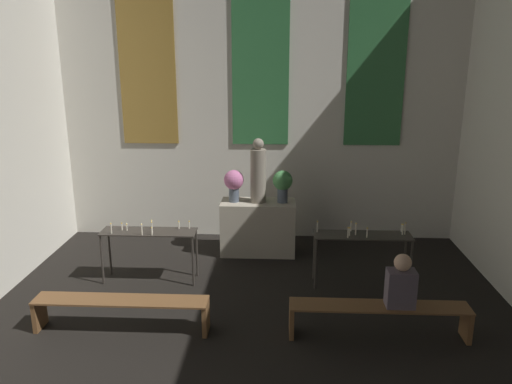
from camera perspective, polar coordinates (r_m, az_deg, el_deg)
wall_back at (r=9.63m, az=0.53°, el=11.98°), size 7.83×0.16×5.88m
altar at (r=9.17m, az=0.25°, el=-4.06°), size 1.35×0.62×0.98m
statue at (r=8.88m, az=0.25°, el=2.17°), size 0.28×0.28×1.16m
flower_vase_left at (r=8.95m, az=-2.55°, el=1.11°), size 0.36×0.36×0.58m
flower_vase_right at (r=8.92m, az=3.06°, el=1.04°), size 0.36×0.36×0.58m
candle_rack_left at (r=8.16m, az=-12.13°, el=-5.10°), size 1.51×0.43×1.04m
candle_rack_right at (r=8.00m, az=12.07°, el=-5.51°), size 1.51×0.43×1.05m
pew_back_left at (r=6.98m, az=-15.14°, el=-12.57°), size 2.30×0.36×0.45m
pew_back_right at (r=6.79m, az=13.87°, el=-13.30°), size 2.30×0.36×0.45m
person_seated at (r=6.66m, az=16.25°, el=-9.99°), size 0.36×0.24×0.71m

